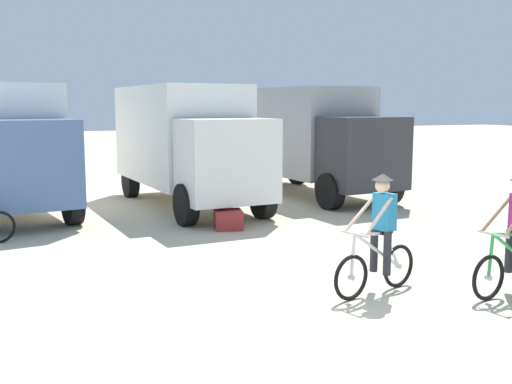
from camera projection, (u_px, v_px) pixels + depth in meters
ground_plane at (318, 302)px, 8.76m from camera, size 120.00×120.00×0.00m
box_truck_avon_van at (2, 141)px, 15.88m from camera, size 3.43×7.04×3.35m
box_truck_white_box at (186, 139)px, 16.90m from camera, size 2.78×6.88×3.35m
box_truck_grey_hauler at (308, 135)px, 19.06m from camera, size 2.91×6.92×3.35m
cyclist_orange_shirt at (379, 238)px, 9.07m from camera, size 1.69×0.62×1.82m
supply_crate at (228, 220)px, 13.90m from camera, size 0.76×0.81×0.43m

